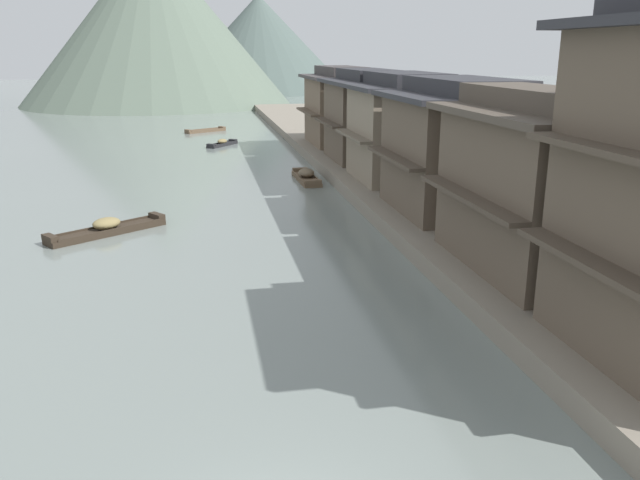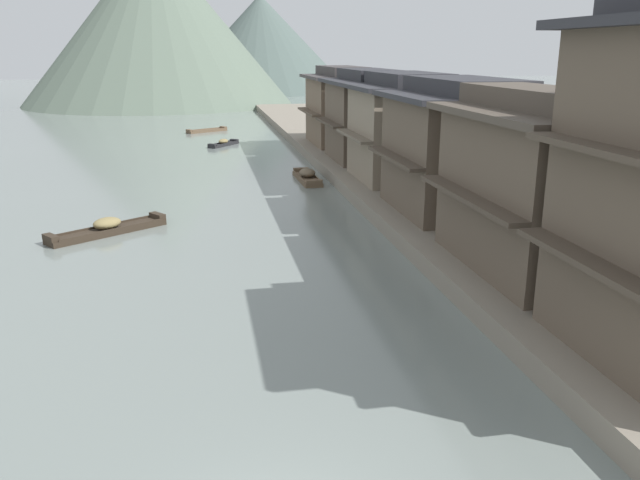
% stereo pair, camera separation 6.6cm
% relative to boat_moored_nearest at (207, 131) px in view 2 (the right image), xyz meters
% --- Properties ---
extents(riverbank_right, '(18.00, 110.00, 0.72)m').
position_rel_boat_moored_nearest_xyz_m(riverbank_right, '(16.27, -29.23, 0.23)').
color(riverbank_right, gray).
rests_on(riverbank_right, ground).
extents(boat_moored_nearest, '(4.26, 3.22, 0.40)m').
position_rel_boat_moored_nearest_xyz_m(boat_moored_nearest, '(0.00, 0.00, 0.00)').
color(boat_moored_nearest, brown).
rests_on(boat_moored_nearest, ground).
extents(boat_moored_second, '(5.11, 4.12, 0.77)m').
position_rel_boat_moored_nearest_xyz_m(boat_moored_second, '(-5.04, -38.52, 0.12)').
color(boat_moored_second, '#33281E').
rests_on(boat_moored_second, ground).
extents(boat_moored_third, '(1.26, 4.74, 0.80)m').
position_rel_boat_moored_nearest_xyz_m(boat_moored_third, '(5.95, -27.77, 0.15)').
color(boat_moored_third, brown).
rests_on(boat_moored_third, ground).
extents(boat_moored_far, '(2.86, 3.49, 0.61)m').
position_rel_boat_moored_nearest_xyz_m(boat_moored_far, '(1.29, -10.65, 0.08)').
color(boat_moored_far, '#232326').
rests_on(boat_moored_far, ground).
extents(house_waterfront_second, '(5.44, 8.30, 6.14)m').
position_rel_boat_moored_nearest_xyz_m(house_waterfront_second, '(10.50, -48.27, 3.58)').
color(house_waterfront_second, brown).
rests_on(house_waterfront_second, riverbank_right).
extents(house_waterfront_tall, '(6.93, 7.60, 6.14)m').
position_rel_boat_moored_nearest_xyz_m(house_waterfront_tall, '(11.25, -39.81, 3.58)').
color(house_waterfront_tall, brown).
rests_on(house_waterfront_tall, riverbank_right).
extents(house_waterfront_narrow, '(6.68, 7.15, 6.14)m').
position_rel_boat_moored_nearest_xyz_m(house_waterfront_narrow, '(11.12, -31.75, 3.58)').
color(house_waterfront_narrow, gray).
rests_on(house_waterfront_narrow, riverbank_right).
extents(house_waterfront_far, '(5.92, 7.29, 6.14)m').
position_rel_boat_moored_nearest_xyz_m(house_waterfront_far, '(10.74, -24.39, 3.59)').
color(house_waterfront_far, brown).
rests_on(house_waterfront_far, riverbank_right).
extents(house_waterfront_end, '(5.87, 8.18, 6.14)m').
position_rel_boat_moored_nearest_xyz_m(house_waterfront_end, '(10.71, -16.07, 3.58)').
color(house_waterfront_end, '#75604C').
rests_on(house_waterfront_end, riverbank_right).
extents(hill_far_west, '(41.45, 41.45, 24.83)m').
position_rel_boat_moored_nearest_xyz_m(hill_far_west, '(-6.52, 39.38, 12.28)').
color(hill_far_west, '#5B6B5B').
rests_on(hill_far_west, ground).
extents(hill_far_centre, '(37.38, 37.38, 19.00)m').
position_rel_boat_moored_nearest_xyz_m(hill_far_centre, '(12.46, 69.68, 9.37)').
color(hill_far_centre, '#4C5B56').
rests_on(hill_far_centre, ground).
extents(hill_far_east, '(37.97, 37.97, 16.48)m').
position_rel_boat_moored_nearest_xyz_m(hill_far_east, '(2.41, 76.99, 8.11)').
color(hill_far_east, slate).
rests_on(hill_far_east, ground).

